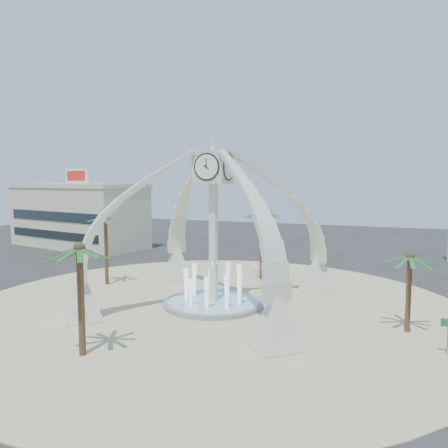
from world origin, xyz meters
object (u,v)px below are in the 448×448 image
at_px(palm_north, 262,212).
at_px(palm_west, 105,218).
at_px(palm_east, 410,257).
at_px(street_sign, 448,328).
at_px(palm_south, 79,250).
at_px(fountain, 214,302).
at_px(clock_tower, 213,226).

bearing_deg(palm_north, palm_west, -149.25).
bearing_deg(palm_east, palm_west, 172.34).
bearing_deg(palm_east, palm_north, 139.89).
height_order(palm_west, palm_north, palm_north).
height_order(palm_east, street_sign, palm_east).
distance_m(palm_east, palm_south, 20.65).
bearing_deg(palm_east, fountain, 176.69).
distance_m(palm_east, palm_west, 27.01).
height_order(palm_north, palm_south, palm_north).
relative_size(palm_east, palm_north, 0.74).
relative_size(clock_tower, palm_north, 2.29).
xyz_separation_m(palm_north, street_sign, (15.62, -14.80, -5.24)).
height_order(fountain, palm_east, palm_east).
height_order(clock_tower, palm_east, clock_tower).
height_order(fountain, palm_west, palm_west).
relative_size(clock_tower, palm_west, 2.44).
distance_m(fountain, palm_north, 12.51).
bearing_deg(palm_north, palm_south, -99.44).
height_order(palm_west, street_sign, palm_west).
bearing_deg(palm_south, palm_east, 32.84).
xyz_separation_m(clock_tower, palm_west, (-12.41, 2.77, 0.02)).
height_order(palm_east, palm_north, palm_north).
relative_size(palm_north, street_sign, 3.39).
relative_size(clock_tower, fountain, 2.24).
bearing_deg(palm_east, palm_south, -147.16).
relative_size(fountain, palm_north, 1.02).
bearing_deg(palm_south, palm_west, 122.47).
xyz_separation_m(palm_east, palm_south, (-17.33, -11.18, 1.12)).
height_order(clock_tower, street_sign, clock_tower).
xyz_separation_m(fountain, palm_north, (0.75, 10.60, 6.60)).
bearing_deg(fountain, palm_north, 85.93).
height_order(clock_tower, palm_north, clock_tower).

